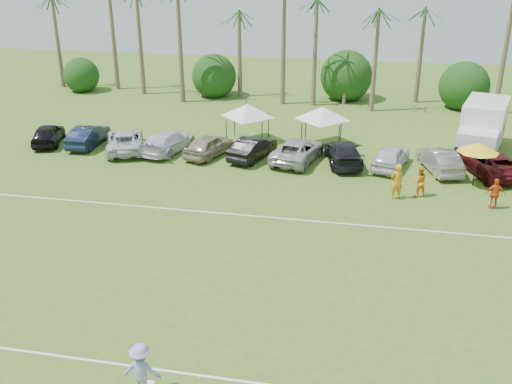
# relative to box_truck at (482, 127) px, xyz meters

# --- Properties ---
(field_lines) EXTENTS (80.00, 12.10, 0.01)m
(field_lines) POSITION_rel_box_truck_xyz_m (-15.61, -18.60, -1.80)
(field_lines) COLOR white
(field_lines) RESTS_ON ground
(palm_tree_0) EXTENTS (2.40, 2.40, 8.90)m
(palm_tree_0) POSITION_rel_box_truck_xyz_m (-37.61, 11.40, 5.68)
(palm_tree_0) COLOR brown
(palm_tree_0) RESTS_ON ground
(palm_tree_1) EXTENTS (2.40, 2.40, 9.90)m
(palm_tree_1) POSITION_rel_box_truck_xyz_m (-32.61, 11.40, 6.55)
(palm_tree_1) COLOR brown
(palm_tree_1) RESTS_ON ground
(palm_tree_4) EXTENTS (2.40, 2.40, 8.90)m
(palm_tree_4) POSITION_rel_box_truck_xyz_m (-19.61, 11.40, 5.68)
(palm_tree_4) COLOR brown
(palm_tree_4) RESTS_ON ground
(palm_tree_5) EXTENTS (2.40, 2.40, 9.90)m
(palm_tree_5) POSITION_rel_box_truck_xyz_m (-15.61, 11.40, 6.55)
(palm_tree_5) COLOR brown
(palm_tree_5) RESTS_ON ground
(palm_tree_8) EXTENTS (2.40, 2.40, 8.90)m
(palm_tree_8) POSITION_rel_box_truck_xyz_m (-2.61, 11.40, 5.68)
(palm_tree_8) COLOR brown
(palm_tree_8) RESTS_ON ground
(palm_tree_9) EXTENTS (2.40, 2.40, 9.90)m
(palm_tree_9) POSITION_rel_box_truck_xyz_m (2.39, 11.40, 6.55)
(palm_tree_9) COLOR brown
(palm_tree_9) RESTS_ON ground
(bush_tree_0) EXTENTS (4.00, 4.00, 4.00)m
(bush_tree_0) POSITION_rel_box_truck_xyz_m (-34.61, 12.40, -0.01)
(bush_tree_0) COLOR brown
(bush_tree_0) RESTS_ON ground
(bush_tree_1) EXTENTS (4.00, 4.00, 4.00)m
(bush_tree_1) POSITION_rel_box_truck_xyz_m (-21.61, 12.40, -0.01)
(bush_tree_1) COLOR brown
(bush_tree_1) RESTS_ON ground
(bush_tree_2) EXTENTS (4.00, 4.00, 4.00)m
(bush_tree_2) POSITION_rel_box_truck_xyz_m (-9.61, 12.40, -0.01)
(bush_tree_2) COLOR brown
(bush_tree_2) RESTS_ON ground
(bush_tree_3) EXTENTS (4.00, 4.00, 4.00)m
(bush_tree_3) POSITION_rel_box_truck_xyz_m (0.39, 12.40, -0.01)
(bush_tree_3) COLOR brown
(bush_tree_3) RESTS_ON ground
(sideline_player_a) EXTENTS (0.86, 0.73, 2.00)m
(sideline_player_a) POSITION_rel_box_truck_xyz_m (-5.71, -8.88, -0.81)
(sideline_player_a) COLOR orange
(sideline_player_a) RESTS_ON ground
(sideline_player_b) EXTENTS (0.99, 0.85, 1.75)m
(sideline_player_b) POSITION_rel_box_truck_xyz_m (-4.47, -8.28, -0.93)
(sideline_player_b) COLOR orange
(sideline_player_b) RESTS_ON ground
(sideline_player_c) EXTENTS (1.02, 0.49, 1.68)m
(sideline_player_c) POSITION_rel_box_truck_xyz_m (-0.67, -9.23, -0.96)
(sideline_player_c) COLOR #D74D17
(sideline_player_c) RESTS_ON ground
(box_truck) EXTENTS (4.13, 6.96, 3.37)m
(box_truck) POSITION_rel_box_truck_xyz_m (0.00, 0.00, 0.00)
(box_truck) COLOR silver
(box_truck) RESTS_ON ground
(canopy_tent_left) EXTENTS (3.92, 3.92, 3.17)m
(canopy_tent_left) POSITION_rel_box_truck_xyz_m (-15.75, -0.57, 0.91)
(canopy_tent_left) COLOR black
(canopy_tent_left) RESTS_ON ground
(canopy_tent_right) EXTENTS (3.92, 3.92, 3.18)m
(canopy_tent_right) POSITION_rel_box_truck_xyz_m (-10.55, -0.31, 0.92)
(canopy_tent_right) COLOR black
(canopy_tent_right) RESTS_ON ground
(market_umbrella) EXTENTS (2.34, 2.34, 2.60)m
(market_umbrella) POSITION_rel_box_truck_xyz_m (-1.26, -6.15, 0.53)
(market_umbrella) COLOR black
(market_umbrella) RESTS_ON ground
(frisbee_player) EXTENTS (1.22, 0.75, 1.83)m
(frisbee_player) POSITION_rel_box_truck_xyz_m (-13.74, -25.71, -0.89)
(frisbee_player) COLOR #9894D3
(frisbee_player) RESTS_ON ground
(parked_car_0) EXTENTS (2.89, 4.53, 1.44)m
(parked_car_0) POSITION_rel_box_truck_xyz_m (-29.36, -3.81, -1.09)
(parked_car_0) COLOR black
(parked_car_0) RESTS_ON ground
(parked_car_1) EXTENTS (1.68, 4.41, 1.44)m
(parked_car_1) POSITION_rel_box_truck_xyz_m (-26.43, -3.62, -1.09)
(parked_car_1) COLOR #121B31
(parked_car_1) RESTS_ON ground
(parked_car_2) EXTENTS (4.16, 5.68, 1.44)m
(parked_car_2) POSITION_rel_box_truck_xyz_m (-23.50, -4.13, -1.09)
(parked_car_2) COLOR silver
(parked_car_2) RESTS_ON ground
(parked_car_3) EXTENTS (2.99, 5.26, 1.44)m
(parked_car_3) POSITION_rel_box_truck_xyz_m (-20.56, -3.78, -1.09)
(parked_car_3) COLOR silver
(parked_car_3) RESTS_ON ground
(parked_car_4) EXTENTS (2.95, 4.53, 1.44)m
(parked_car_4) POSITION_rel_box_truck_xyz_m (-17.63, -4.07, -1.09)
(parked_car_4) COLOR tan
(parked_car_4) RESTS_ON ground
(parked_car_5) EXTENTS (2.71, 4.61, 1.44)m
(parked_car_5) POSITION_rel_box_truck_xyz_m (-14.70, -4.00, -1.09)
(parked_car_5) COLOR black
(parked_car_5) RESTS_ON ground
(parked_car_6) EXTENTS (3.42, 5.55, 1.44)m
(parked_car_6) POSITION_rel_box_truck_xyz_m (-11.77, -3.92, -1.09)
(parked_car_6) COLOR #ACACAC
(parked_car_6) RESTS_ON ground
(parked_car_7) EXTENTS (2.94, 5.24, 1.44)m
(parked_car_7) POSITION_rel_box_truck_xyz_m (-8.83, -3.83, -1.09)
(parked_car_7) COLOR black
(parked_car_7) RESTS_ON ground
(parked_car_8) EXTENTS (2.74, 4.51, 1.44)m
(parked_car_8) POSITION_rel_box_truck_xyz_m (-5.90, -4.03, -1.09)
(parked_car_8) COLOR silver
(parked_car_8) RESTS_ON ground
(parked_car_9) EXTENTS (2.61, 4.60, 1.44)m
(parked_car_9) POSITION_rel_box_truck_xyz_m (-2.97, -4.08, -1.09)
(parked_car_9) COLOR gray
(parked_car_9) RESTS_ON ground
(parked_car_10) EXTENTS (3.92, 5.66, 1.44)m
(parked_car_10) POSITION_rel_box_truck_xyz_m (-0.04, -4.05, -1.09)
(parked_car_10) COLOR #551214
(parked_car_10) RESTS_ON ground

